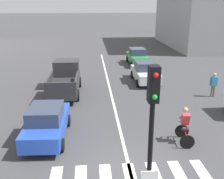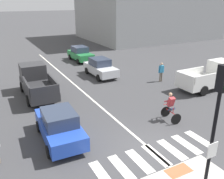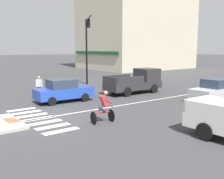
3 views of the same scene
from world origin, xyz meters
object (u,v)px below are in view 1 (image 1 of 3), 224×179
Objects in this scene: signal_pole at (151,143)px; cyclist at (185,125)px; car_green_eastbound_distant at (137,56)px; car_silver_eastbound_far at (145,72)px; pickup_truck_charcoal_westbound_far at (65,79)px; pedestrian_waiting_far_side at (214,83)px; car_blue_westbound_near at (47,122)px.

signal_pole reaches higher than cyclist.
car_green_eastbound_distant and car_silver_eastbound_far have the same top height.
car_silver_eastbound_far is 9.85m from cyclist.
pickup_truck_charcoal_westbound_far is (-6.18, -2.00, 0.17)m from car_silver_eastbound_far.
pedestrian_waiting_far_side is at bearing -45.25° from car_silver_eastbound_far.
pedestrian_waiting_far_side is (10.07, -1.93, 0.00)m from pickup_truck_charcoal_westbound_far.
car_green_eastbound_distant is 16.85m from car_blue_westbound_near.
car_green_eastbound_distant is 10.88m from pedestrian_waiting_far_side.
car_blue_westbound_near is 11.03m from car_silver_eastbound_far.
cyclist is at bearing 61.10° from signal_pole.
car_blue_westbound_near is (-7.01, -15.33, 0.00)m from car_green_eastbound_distant.
signal_pole reaches higher than car_silver_eastbound_far.
pickup_truck_charcoal_westbound_far is at bearing 103.70° from signal_pole.
pedestrian_waiting_far_side is (3.89, -3.93, 0.17)m from car_silver_eastbound_far.
signal_pole is at bearing -99.32° from car_green_eastbound_distant.
cyclist is (-0.17, -9.85, 0.06)m from car_silver_eastbound_far.
signal_pole is 2.82× the size of cyclist.
signal_pole reaches higher than pedestrian_waiting_far_side.
signal_pole is 7.34m from car_blue_westbound_near.
car_blue_westbound_near is 2.48× the size of cyclist.
car_blue_westbound_near is at bearing 119.91° from signal_pole.
pedestrian_waiting_far_side is (3.39, -10.34, 0.17)m from car_green_eastbound_distant.
pickup_truck_charcoal_westbound_far is 3.05× the size of cyclist.
pickup_truck_charcoal_westbound_far reaches higher than pedestrian_waiting_far_side.
car_green_eastbound_distant is at bearing 80.68° from signal_pole.
car_blue_westbound_near is (-3.49, 6.07, -2.19)m from signal_pole.
signal_pole is 1.14× the size of car_green_eastbound_distant.
pedestrian_waiting_far_side is at bearing -71.86° from car_green_eastbound_distant.
car_blue_westbound_near is at bearing -92.71° from pickup_truck_charcoal_westbound_far.
car_blue_westbound_near is 2.49× the size of pedestrian_waiting_far_side.
cyclist is at bearing -92.38° from car_green_eastbound_distant.
pickup_truck_charcoal_westbound_far is 10.25m from pedestrian_waiting_far_side.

